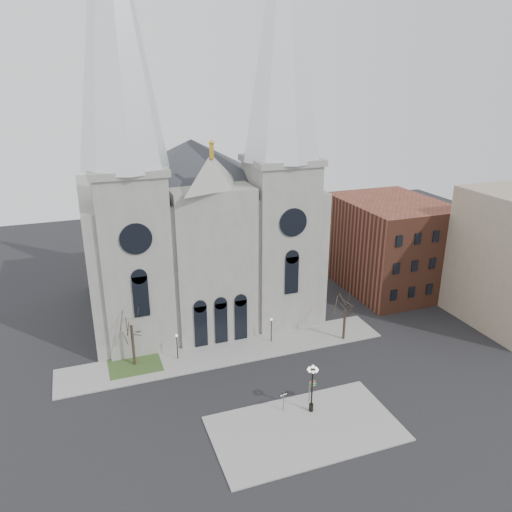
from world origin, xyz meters
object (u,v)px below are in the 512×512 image
object	(u,v)px
globe_lamp	(312,382)
one_way_sign	(284,398)
street_name_sign	(310,390)
stop_sign	(312,385)

from	to	relation	value
globe_lamp	one_way_sign	world-z (taller)	globe_lamp
globe_lamp	street_name_sign	world-z (taller)	globe_lamp
globe_lamp	street_name_sign	size ratio (longest dim) A/B	2.19
globe_lamp	street_name_sign	xyz separation A→B (m)	(0.51, 1.36, -1.93)
stop_sign	street_name_sign	distance (m)	0.55
stop_sign	one_way_sign	bearing A→B (deg)	-162.52
one_way_sign	globe_lamp	bearing A→B (deg)	-32.38
globe_lamp	one_way_sign	size ratio (longest dim) A/B	2.47
stop_sign	street_name_sign	bearing A→B (deg)	-134.24
one_way_sign	stop_sign	bearing A→B (deg)	-0.47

